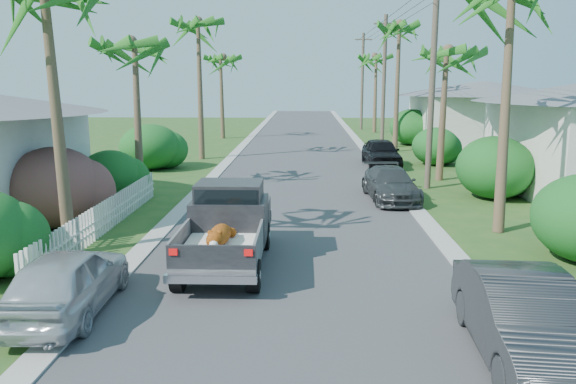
{
  "coord_description": "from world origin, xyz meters",
  "views": [
    {
      "loc": [
        0.23,
        -11.39,
        4.68
      ],
      "look_at": [
        -0.28,
        4.98,
        1.4
      ],
      "focal_mm": 35.0,
      "sensor_mm": 36.0,
      "label": 1
    }
  ],
  "objects_px": {
    "parked_car_rm": "(390,184)",
    "utility_pole_b": "(432,82)",
    "utility_pole_d": "(362,81)",
    "utility_pole_c": "(384,81)",
    "palm_l_b": "(134,43)",
    "house_right_far": "(481,116)",
    "palm_l_d": "(221,57)",
    "palm_l_c": "(198,23)",
    "parked_car_ln": "(67,281)",
    "pickup_truck": "(229,223)",
    "palm_r_d": "(376,56)",
    "palm_r_b": "(446,51)",
    "parked_car_rn": "(525,320)",
    "palm_r_c": "(400,25)",
    "parked_car_rf": "(381,153)"
  },
  "relations": [
    {
      "from": "palm_l_d",
      "to": "parked_car_rm",
      "type": "bearing_deg",
      "value": -66.76
    },
    {
      "from": "parked_car_ln",
      "to": "palm_r_d",
      "type": "relative_size",
      "value": 0.5
    },
    {
      "from": "pickup_truck",
      "to": "parked_car_rm",
      "type": "relative_size",
      "value": 1.18
    },
    {
      "from": "palm_r_b",
      "to": "utility_pole_b",
      "type": "bearing_deg",
      "value": -116.57
    },
    {
      "from": "palm_r_c",
      "to": "palm_r_d",
      "type": "distance_m",
      "value": 14.07
    },
    {
      "from": "parked_car_ln",
      "to": "palm_r_d",
      "type": "distance_m",
      "value": 42.69
    },
    {
      "from": "house_right_far",
      "to": "utility_pole_d",
      "type": "xyz_separation_m",
      "value": [
        -7.4,
        13.0,
        2.48
      ]
    },
    {
      "from": "palm_r_b",
      "to": "palm_r_d",
      "type": "height_order",
      "value": "palm_r_d"
    },
    {
      "from": "parked_car_rm",
      "to": "utility_pole_b",
      "type": "xyz_separation_m",
      "value": [
        2.0,
        2.52,
        3.97
      ]
    },
    {
      "from": "parked_car_rm",
      "to": "utility_pole_d",
      "type": "bearing_deg",
      "value": 82.39
    },
    {
      "from": "utility_pole_b",
      "to": "parked_car_ln",
      "type": "bearing_deg",
      "value": -126.41
    },
    {
      "from": "pickup_truck",
      "to": "palm_l_c",
      "type": "relative_size",
      "value": 0.56
    },
    {
      "from": "parked_car_ln",
      "to": "parked_car_rm",
      "type": "bearing_deg",
      "value": -127.79
    },
    {
      "from": "parked_car_rn",
      "to": "parked_car_ln",
      "type": "xyz_separation_m",
      "value": [
        -8.49,
        1.7,
        -0.04
      ]
    },
    {
      "from": "pickup_truck",
      "to": "palm_l_b",
      "type": "xyz_separation_m",
      "value": [
        -5.04,
        9.29,
        5.14
      ]
    },
    {
      "from": "palm_r_d",
      "to": "pickup_truck",
      "type": "bearing_deg",
      "value": -102.49
    },
    {
      "from": "palm_l_b",
      "to": "parked_car_rn",
      "type": "bearing_deg",
      "value": -53.5
    },
    {
      "from": "palm_l_d",
      "to": "house_right_far",
      "type": "bearing_deg",
      "value": -11.59
    },
    {
      "from": "palm_r_d",
      "to": "utility_pole_d",
      "type": "distance_m",
      "value": 3.79
    },
    {
      "from": "palm_r_b",
      "to": "palm_l_b",
      "type": "bearing_deg",
      "value": -167.38
    },
    {
      "from": "utility_pole_d",
      "to": "utility_pole_c",
      "type": "bearing_deg",
      "value": -90.0
    },
    {
      "from": "parked_car_rf",
      "to": "house_right_far",
      "type": "distance_m",
      "value": 13.71
    },
    {
      "from": "palm_l_b",
      "to": "palm_l_c",
      "type": "distance_m",
      "value": 10.19
    },
    {
      "from": "pickup_truck",
      "to": "palm_r_d",
      "type": "relative_size",
      "value": 0.64
    },
    {
      "from": "utility_pole_b",
      "to": "utility_pole_c",
      "type": "distance_m",
      "value": 15.0
    },
    {
      "from": "parked_car_ln",
      "to": "pickup_truck",
      "type": "bearing_deg",
      "value": -130.67
    },
    {
      "from": "palm_r_b",
      "to": "house_right_far",
      "type": "bearing_deg",
      "value": 66.89
    },
    {
      "from": "palm_l_d",
      "to": "parked_car_rf",
      "type": "bearing_deg",
      "value": -53.22
    },
    {
      "from": "parked_car_rm",
      "to": "parked_car_ln",
      "type": "bearing_deg",
      "value": -130.02
    },
    {
      "from": "pickup_truck",
      "to": "utility_pole_d",
      "type": "distance_m",
      "value": 41.12
    },
    {
      "from": "palm_l_c",
      "to": "utility_pole_d",
      "type": "bearing_deg",
      "value": 61.08
    },
    {
      "from": "parked_car_rf",
      "to": "utility_pole_b",
      "type": "height_order",
      "value": "utility_pole_b"
    },
    {
      "from": "palm_l_c",
      "to": "parked_car_rn",
      "type": "bearing_deg",
      "value": -67.95
    },
    {
      "from": "palm_r_d",
      "to": "utility_pole_d",
      "type": "xyz_separation_m",
      "value": [
        -0.9,
        3.0,
        -2.14
      ]
    },
    {
      "from": "palm_l_d",
      "to": "utility_pole_c",
      "type": "relative_size",
      "value": 0.86
    },
    {
      "from": "palm_l_b",
      "to": "house_right_far",
      "type": "xyz_separation_m",
      "value": [
        19.8,
        18.0,
        -4.03
      ]
    },
    {
      "from": "palm_r_b",
      "to": "utility_pole_d",
      "type": "height_order",
      "value": "utility_pole_d"
    },
    {
      "from": "parked_car_rf",
      "to": "palm_r_d",
      "type": "bearing_deg",
      "value": 81.68
    },
    {
      "from": "parked_car_ln",
      "to": "house_right_far",
      "type": "distance_m",
      "value": 35.48
    },
    {
      "from": "parked_car_rm",
      "to": "palm_r_d",
      "type": "xyz_separation_m",
      "value": [
        2.9,
        29.52,
        6.11
      ]
    },
    {
      "from": "palm_l_d",
      "to": "house_right_far",
      "type": "distance_m",
      "value": 20.37
    },
    {
      "from": "parked_car_rm",
      "to": "palm_l_c",
      "type": "bearing_deg",
      "value": 125.72
    },
    {
      "from": "parked_car_rm",
      "to": "palm_r_b",
      "type": "relative_size",
      "value": 0.6
    },
    {
      "from": "utility_pole_b",
      "to": "utility_pole_d",
      "type": "xyz_separation_m",
      "value": [
        0.0,
        30.0,
        0.0
      ]
    },
    {
      "from": "pickup_truck",
      "to": "palm_r_b",
      "type": "relative_size",
      "value": 0.71
    },
    {
      "from": "palm_r_c",
      "to": "utility_pole_b",
      "type": "height_order",
      "value": "palm_r_c"
    },
    {
      "from": "palm_l_b",
      "to": "palm_r_c",
      "type": "distance_m",
      "value": 19.21
    },
    {
      "from": "palm_l_b",
      "to": "palm_l_d",
      "type": "relative_size",
      "value": 0.96
    },
    {
      "from": "parked_car_rn",
      "to": "palm_r_c",
      "type": "bearing_deg",
      "value": 88.36
    },
    {
      "from": "palm_l_b",
      "to": "palm_r_c",
      "type": "height_order",
      "value": "palm_r_c"
    }
  ]
}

